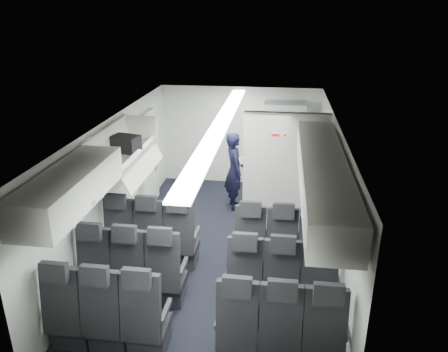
% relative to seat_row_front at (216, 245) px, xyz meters
% --- Properties ---
extents(cabin_shell, '(3.41, 6.01, 2.16)m').
position_rel_seat_row_front_xyz_m(cabin_shell, '(0.00, 0.53, 0.72)').
color(cabin_shell, black).
rests_on(cabin_shell, ground).
extents(seat_row_front, '(3.33, 0.56, 1.24)m').
position_rel_seat_row_front_xyz_m(seat_row_front, '(0.00, 0.00, 0.00)').
color(seat_row_front, black).
rests_on(seat_row_front, cabin_shell).
extents(seat_row_mid, '(3.33, 0.56, 1.24)m').
position_rel_seat_row_front_xyz_m(seat_row_mid, '(0.00, -0.90, 0.00)').
color(seat_row_mid, black).
rests_on(seat_row_mid, cabin_shell).
extents(seat_row_rear, '(3.33, 0.56, 1.24)m').
position_rel_seat_row_front_xyz_m(seat_row_rear, '(0.00, -1.80, 0.00)').
color(seat_row_rear, black).
rests_on(seat_row_rear, cabin_shell).
extents(overhead_bin_left_rear, '(0.53, 1.80, 0.40)m').
position_rel_seat_row_front_xyz_m(overhead_bin_left_rear, '(-1.40, -1.47, 1.46)').
color(overhead_bin_left_rear, white).
rests_on(overhead_bin_left_rear, cabin_shell).
extents(overhead_bin_left_front_open, '(0.64, 1.70, 0.72)m').
position_rel_seat_row_front_xyz_m(overhead_bin_left_front_open, '(-1.44, 0.28, 1.33)').
color(overhead_bin_left_front_open, '#9E9E93').
rests_on(overhead_bin_left_front_open, cabin_shell).
extents(overhead_bin_right_rear, '(0.53, 1.80, 0.40)m').
position_rel_seat_row_front_xyz_m(overhead_bin_right_rear, '(1.40, -1.47, 1.46)').
color(overhead_bin_right_rear, white).
rests_on(overhead_bin_right_rear, cabin_shell).
extents(overhead_bin_right_front, '(0.53, 1.70, 0.40)m').
position_rel_seat_row_front_xyz_m(overhead_bin_right_front, '(1.40, 0.28, 1.46)').
color(overhead_bin_right_front, white).
rests_on(overhead_bin_right_front, cabin_shell).
extents(bulkhead_partition, '(1.40, 0.15, 2.13)m').
position_rel_seat_row_front_xyz_m(bulkhead_partition, '(0.98, 1.33, 0.67)').
color(bulkhead_partition, silver).
rests_on(bulkhead_partition, cabin_shell).
extents(galley_unit, '(0.85, 0.52, 1.90)m').
position_rel_seat_row_front_xyz_m(galley_unit, '(0.95, 3.25, 0.55)').
color(galley_unit, '#939399').
rests_on(galley_unit, cabin_shell).
extents(boarding_door, '(0.12, 1.27, 1.86)m').
position_rel_seat_row_front_xyz_m(boarding_door, '(-1.64, 2.09, 0.55)').
color(boarding_door, silver).
rests_on(boarding_door, cabin_shell).
extents(flight_attendant, '(0.52, 0.64, 1.53)m').
position_rel_seat_row_front_xyz_m(flight_attendant, '(0.03, 2.21, 0.36)').
color(flight_attendant, black).
rests_on(flight_attendant, ground).
extents(carry_on_bag, '(0.46, 0.37, 0.24)m').
position_rel_seat_row_front_xyz_m(carry_on_bag, '(-1.42, 0.40, 1.41)').
color(carry_on_bag, black).
rests_on(carry_on_bag, overhead_bin_left_front_open).
extents(papers, '(0.19, 0.09, 0.14)m').
position_rel_seat_row_front_xyz_m(papers, '(0.22, 2.16, 0.61)').
color(papers, white).
rests_on(papers, flight_attendant).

